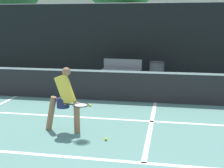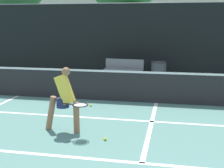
% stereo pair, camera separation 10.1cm
% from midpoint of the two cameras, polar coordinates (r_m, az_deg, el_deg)
% --- Properties ---
extents(court_baseline_near, '(11.00, 0.10, 0.01)m').
position_cam_midpoint_polar(court_baseline_near, '(5.60, 6.03, -14.22)').
color(court_baseline_near, white).
rests_on(court_baseline_near, ground).
extents(court_service_line, '(8.25, 0.10, 0.01)m').
position_cam_midpoint_polar(court_service_line, '(7.76, 7.67, -6.81)').
color(court_service_line, white).
rests_on(court_service_line, ground).
extents(court_center_mark, '(0.10, 4.12, 0.01)m').
position_cam_midpoint_polar(court_center_mark, '(7.51, 7.53, -7.43)').
color(court_center_mark, white).
rests_on(court_center_mark, ground).
extents(net, '(11.09, 0.09, 1.07)m').
position_cam_midpoint_polar(net, '(9.36, 8.49, -0.41)').
color(net, slate).
rests_on(net, ground).
extents(fence_back, '(24.00, 0.06, 3.17)m').
position_cam_midpoint_polar(fence_back, '(13.50, 9.60, 7.76)').
color(fence_back, black).
rests_on(fence_back, ground).
extents(player_practicing, '(1.12, 0.61, 1.45)m').
position_cam_midpoint_polar(player_practicing, '(6.91, -8.27, -2.38)').
color(player_practicing, '#8C6042').
rests_on(player_practicing, ground).
extents(tennis_ball_scattered_1, '(0.07, 0.07, 0.07)m').
position_cam_midpoint_polar(tennis_ball_scattered_1, '(6.53, -0.83, -10.02)').
color(tennis_ball_scattered_1, '#D1E033').
rests_on(tennis_ball_scattered_1, ground).
extents(tennis_ball_scattered_3, '(0.07, 0.07, 0.07)m').
position_cam_midpoint_polar(tennis_ball_scattered_3, '(9.02, -3.59, -3.90)').
color(tennis_ball_scattered_3, '#D1E033').
rests_on(tennis_ball_scattered_3, ground).
extents(courtside_bench, '(1.65, 0.54, 0.86)m').
position_cam_midpoint_polar(courtside_bench, '(12.90, 2.39, 2.79)').
color(courtside_bench, slate).
rests_on(courtside_bench, ground).
extents(trash_bin, '(0.62, 0.62, 0.82)m').
position_cam_midpoint_polar(trash_bin, '(12.77, 8.75, 2.32)').
color(trash_bin, '#3F3F42').
rests_on(trash_bin, ground).
extents(parked_car, '(1.68, 4.42, 1.55)m').
position_cam_midpoint_polar(parked_car, '(17.23, -1.31, 5.63)').
color(parked_car, black).
rests_on(parked_car, ground).
extents(tree_mid, '(3.78, 3.78, 4.24)m').
position_cam_midpoint_polar(tree_mid, '(21.70, 2.26, 15.02)').
color(tree_mid, brown).
rests_on(tree_mid, ground).
extents(tree_east, '(2.87, 2.87, 3.41)m').
position_cam_midpoint_polar(tree_east, '(19.33, 4.73, 12.94)').
color(tree_east, brown).
rests_on(tree_east, ground).
extents(building_far, '(36.00, 2.40, 5.18)m').
position_cam_midpoint_polar(building_far, '(31.27, 10.79, 11.65)').
color(building_far, beige).
rests_on(building_far, ground).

